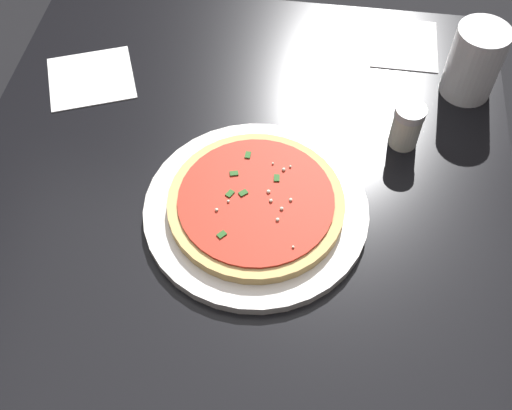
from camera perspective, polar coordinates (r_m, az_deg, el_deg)
name	(u,v)px	position (r m, az deg, el deg)	size (l,w,h in m)	color
ground_plane	(243,373)	(1.59, -1.17, -14.99)	(5.00, 5.00, 0.00)	black
restaurant_table	(237,243)	(1.05, -1.72, -3.49)	(0.90, 0.82, 0.75)	black
serving_plate	(256,210)	(0.89, 0.00, -0.47)	(0.32, 0.32, 0.02)	white
pizza	(256,203)	(0.87, 0.00, 0.18)	(0.25, 0.25, 0.02)	#DBB26B
cup_tall_drink	(474,62)	(1.07, 19.21, 12.17)	(0.08, 0.08, 0.12)	silver
napkin_folded_right	(91,78)	(1.11, -14.74, 11.09)	(0.13, 0.14, 0.00)	white
napkin_loose_left	(404,44)	(1.17, 13.26, 14.03)	(0.13, 0.12, 0.00)	white
parmesan_shaker	(407,125)	(0.98, 13.52, 7.03)	(0.05, 0.05, 0.07)	silver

